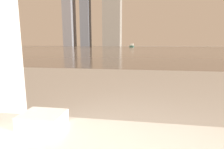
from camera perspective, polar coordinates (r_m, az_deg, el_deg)
towel_stack at (r=1.12m, az=-21.63°, el=-13.56°), size 0.24×0.18×0.08m
harbor_water at (r=62.03m, az=8.75°, el=8.65°), size 180.00×110.00×0.01m
harbor_boat_1 at (r=69.79m, az=6.50°, el=9.23°), size 1.75×4.06×1.48m
skyline_tower_0 at (r=129.27m, az=-13.87°, el=18.93°), size 6.33×9.03×44.77m
skyline_tower_1 at (r=126.55m, az=-8.77°, el=22.00°), size 6.03×6.75×56.46m
skyline_tower_2 at (r=122.10m, az=0.14°, el=21.68°), size 11.36×11.96×52.76m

